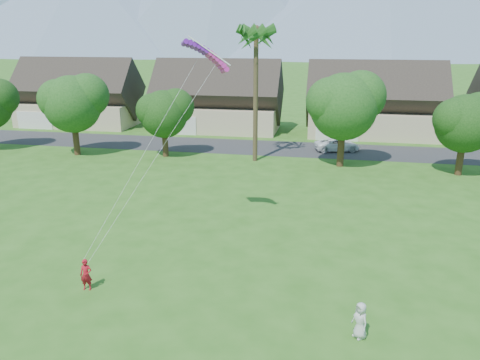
% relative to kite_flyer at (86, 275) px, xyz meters
% --- Properties ---
extents(ground, '(500.00, 500.00, 0.00)m').
position_rel_kite_flyer_xyz_m(ground, '(6.15, -3.45, -0.77)').
color(ground, '#2D6019').
rests_on(ground, ground).
extents(street, '(90.00, 7.00, 0.01)m').
position_rel_kite_flyer_xyz_m(street, '(6.15, 30.55, -0.77)').
color(street, '#2D2D30').
rests_on(street, ground).
extents(kite_flyer, '(0.61, 0.45, 1.55)m').
position_rel_kite_flyer_xyz_m(kite_flyer, '(0.00, 0.00, 0.00)').
color(kite_flyer, '#AA1320').
rests_on(kite_flyer, ground).
extents(watcher, '(0.85, 0.90, 1.54)m').
position_rel_kite_flyer_xyz_m(watcher, '(12.48, -1.40, -0.00)').
color(watcher, beige).
rests_on(watcher, ground).
extents(parked_car, '(5.02, 3.27, 1.29)m').
position_rel_kite_flyer_xyz_m(parked_car, '(11.95, 30.55, -0.13)').
color(parked_car, white).
rests_on(parked_car, ground).
extents(mountain_ridge, '(540.00, 240.00, 70.00)m').
position_rel_kite_flyer_xyz_m(mountain_ridge, '(16.55, 256.55, 28.29)').
color(mountain_ridge, slate).
rests_on(mountain_ridge, ground).
extents(houses_row, '(72.75, 8.19, 8.86)m').
position_rel_kite_flyer_xyz_m(houses_row, '(6.64, 39.55, 2.67)').
color(houses_row, beige).
rests_on(houses_row, ground).
extents(tree_row, '(62.27, 6.67, 8.45)m').
position_rel_kite_flyer_xyz_m(tree_row, '(5.01, 24.47, 4.11)').
color(tree_row, '#47301C').
rests_on(tree_row, ground).
extents(fan_palm, '(3.00, 3.00, 13.80)m').
position_rel_kite_flyer_xyz_m(fan_palm, '(4.15, 25.05, 11.03)').
color(fan_palm, '#4C3D26').
rests_on(fan_palm, ground).
extents(parafoil_kite, '(3.07, 1.42, 0.50)m').
position_rel_kite_flyer_xyz_m(parafoil_kite, '(4.14, 7.58, 9.86)').
color(parafoil_kite, purple).
rests_on(parafoil_kite, ground).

